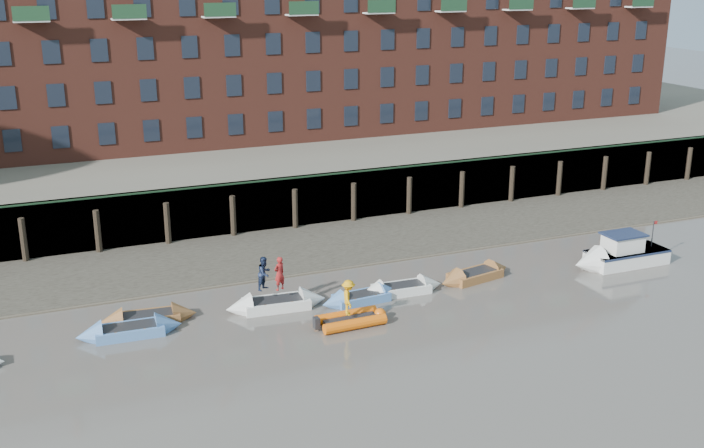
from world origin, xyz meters
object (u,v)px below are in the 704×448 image
motor_launch (613,256)px  person_rib_crew (348,298)px  rowboat_3 (276,304)px  rib_tender (353,319)px  rowboat_4 (361,298)px  person_rower_b (265,273)px  rowboat_1 (130,331)px  rowboat_6 (475,275)px  rowboat_2 (148,318)px  rowboat_5 (401,289)px  person_rower_a (279,273)px

motor_launch → person_rib_crew: bearing=5.8°
rowboat_3 → rib_tender: (2.77, -3.10, -0.00)m
rowboat_4 → motor_launch: 14.89m
person_rower_b → rowboat_1: bearing=147.6°
rowboat_6 → rowboat_2: bearing=164.7°
rowboat_5 → person_rib_crew: (-3.98, -2.60, 1.16)m
rowboat_2 → rowboat_5: 12.62m
rib_tender → person_rib_crew: (-0.24, -0.02, 1.13)m
rowboat_1 → rowboat_5: (13.56, -0.13, -0.01)m
rowboat_2 → rib_tender: size_ratio=1.37×
rowboat_3 → person_rower_b: 1.65m
person_rower_b → rowboat_5: bearing=-44.9°
rowboat_3 → rowboat_5: 6.52m
motor_launch → person_rower_a: bearing=-4.4°
rowboat_5 → person_rower_a: bearing=177.7°
person_rower_a → person_rower_b: size_ratio=1.01×
rowboat_3 → rowboat_4: (4.16, -0.79, -0.03)m
rowboat_5 → rowboat_1: bearing=-178.3°
rowboat_6 → person_rower_a: 10.88m
person_rower_b → person_rib_crew: person_rower_b is taller
rowboat_3 → person_rower_a: bearing=-0.6°
rowboat_4 → person_rib_crew: size_ratio=2.58×
rowboat_5 → rowboat_6: bearing=5.0°
person_rower_a → person_rib_crew: size_ratio=1.00×
rowboat_5 → person_rib_crew: person_rib_crew is taller
person_rib_crew → rowboat_4: bearing=-19.0°
rowboat_3 → rowboat_6: (10.95, -0.30, -0.02)m
rowboat_6 → person_rower_a: (-10.76, 0.29, 1.58)m
rowboat_1 → person_rower_b: size_ratio=2.83×
rowboat_4 → person_rib_crew: person_rib_crew is taller
rowboat_3 → person_rib_crew: person_rib_crew is taller
rowboat_2 → rowboat_5: (12.55, -1.25, -0.00)m
rowboat_5 → motor_launch: motor_launch is taller
rowboat_1 → person_rib_crew: (9.58, -2.74, 1.15)m
rowboat_5 → person_rib_crew: bearing=-144.6°
person_rower_a → person_rower_b: (-0.65, 0.31, -0.00)m
rowboat_3 → motor_launch: size_ratio=0.88×
rowboat_4 → rib_tender: rowboat_4 is taller
rib_tender → motor_launch: 16.35m
rowboat_6 → rowboat_4: bearing=172.3°
motor_launch → rowboat_6: bearing=-8.3°
rowboat_6 → person_rower_b: bearing=165.2°
rowboat_6 → person_rib_crew: (-8.43, -2.82, 1.15)m
rowboat_2 → rowboat_3: 6.09m
rowboat_5 → motor_launch: (12.53, -0.98, 0.38)m
rowboat_1 → rib_tender: size_ratio=1.41×
person_rower_b → rowboat_4: bearing=-51.5°
person_rower_a → rowboat_1: bearing=-21.3°
rowboat_3 → person_rib_crew: size_ratio=2.99×
rowboat_1 → person_rib_crew: size_ratio=2.81×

